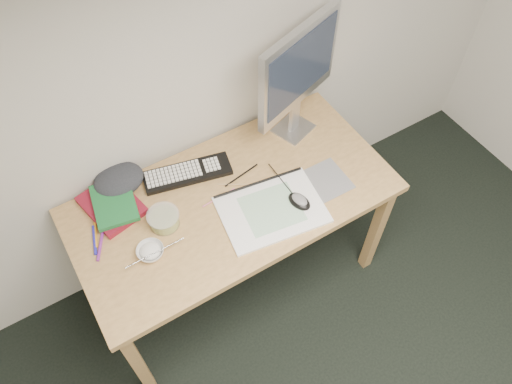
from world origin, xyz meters
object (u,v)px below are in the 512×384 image
sketchpad (272,210)px  rice_bowl (151,252)px  keyboard (188,173)px  desk (233,208)px  monitor (298,70)px

sketchpad → rice_bowl: size_ratio=3.91×
sketchpad → keyboard: size_ratio=1.11×
desk → monitor: monitor is taller
sketchpad → monitor: size_ratio=0.75×
monitor → rice_bowl: 0.97m
desk → sketchpad: size_ratio=3.24×
keyboard → rice_bowl: 0.42m
sketchpad → keyboard: keyboard is taller
sketchpad → keyboard: (-0.22, 0.36, 0.01)m
desk → keyboard: (-0.11, 0.21, 0.09)m
keyboard → monitor: monitor is taller
monitor → desk: bearing=-174.7°
monitor → sketchpad: bearing=-153.4°
desk → monitor: (0.45, 0.20, 0.44)m
keyboard → monitor: 0.66m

